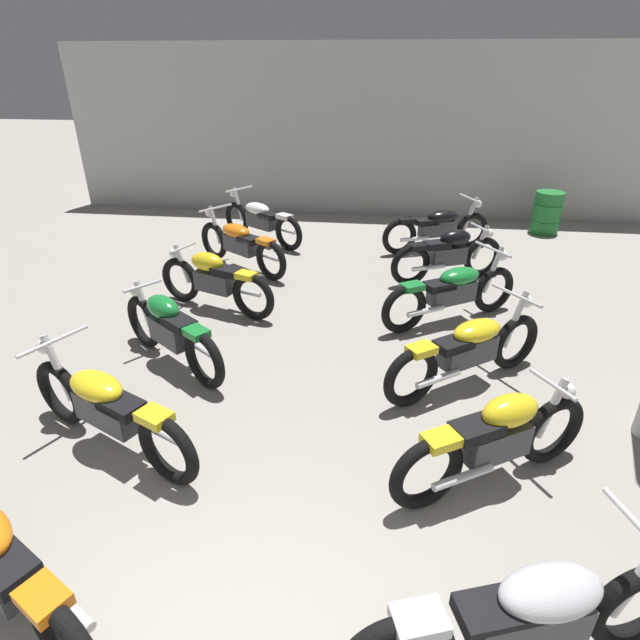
% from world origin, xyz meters
% --- Properties ---
extents(back_wall, '(13.32, 0.24, 3.60)m').
position_xyz_m(back_wall, '(0.00, 10.83, 1.80)').
color(back_wall, '#B2B2AD').
rests_on(back_wall, ground).
extents(motorcycle_left_row_1, '(2.01, 1.09, 0.97)m').
position_xyz_m(motorcycle_left_row_1, '(-1.69, 2.36, 0.45)').
color(motorcycle_left_row_1, black).
rests_on(motorcycle_left_row_1, ground).
extents(motorcycle_left_row_2, '(1.65, 1.26, 0.88)m').
position_xyz_m(motorcycle_left_row_2, '(-1.70, 3.83, 0.46)').
color(motorcycle_left_row_2, black).
rests_on(motorcycle_left_row_2, ground).
extents(motorcycle_left_row_3, '(1.88, 0.81, 0.88)m').
position_xyz_m(motorcycle_left_row_3, '(-1.67, 5.33, 0.46)').
color(motorcycle_left_row_3, black).
rests_on(motorcycle_left_row_3, ground).
extents(motorcycle_left_row_4, '(1.85, 1.33, 0.97)m').
position_xyz_m(motorcycle_left_row_4, '(-1.74, 6.96, 0.45)').
color(motorcycle_left_row_4, black).
rests_on(motorcycle_left_row_4, ground).
extents(motorcycle_left_row_5, '(1.85, 1.32, 0.97)m').
position_xyz_m(motorcycle_left_row_5, '(-1.73, 8.43, 0.45)').
color(motorcycle_left_row_5, black).
rests_on(motorcycle_left_row_5, ground).
extents(motorcycle_right_row_0, '(2.09, 0.93, 0.97)m').
position_xyz_m(motorcycle_right_row_0, '(1.60, 0.87, 0.45)').
color(motorcycle_right_row_0, black).
rests_on(motorcycle_right_row_0, ground).
extents(motorcycle_right_row_1, '(1.75, 1.11, 0.88)m').
position_xyz_m(motorcycle_right_row_1, '(1.68, 2.38, 0.46)').
color(motorcycle_right_row_1, black).
rests_on(motorcycle_right_row_1, ground).
extents(motorcycle_right_row_2, '(1.81, 1.38, 0.97)m').
position_xyz_m(motorcycle_right_row_2, '(1.65, 3.84, 0.45)').
color(motorcycle_right_row_2, black).
rests_on(motorcycle_right_row_2, ground).
extents(motorcycle_right_row_3, '(1.89, 1.25, 0.97)m').
position_xyz_m(motorcycle_right_row_3, '(1.63, 5.38, 0.45)').
color(motorcycle_right_row_3, black).
rests_on(motorcycle_right_row_3, ground).
extents(motorcycle_right_row_4, '(1.84, 0.91, 0.88)m').
position_xyz_m(motorcycle_right_row_4, '(1.72, 6.87, 0.46)').
color(motorcycle_right_row_4, black).
rests_on(motorcycle_right_row_4, ground).
extents(motorcycle_right_row_5, '(2.03, 1.05, 0.97)m').
position_xyz_m(motorcycle_right_row_5, '(1.66, 8.34, 0.45)').
color(motorcycle_right_row_5, black).
rests_on(motorcycle_right_row_5, ground).
extents(oil_drum, '(0.59, 0.59, 0.85)m').
position_xyz_m(oil_drum, '(3.99, 9.79, 0.43)').
color(oil_drum, '#1E722D').
rests_on(oil_drum, ground).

